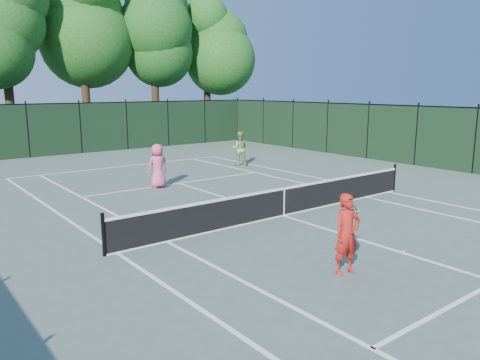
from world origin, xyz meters
TOP-DOWN VIEW (x-y plane):
  - ground at (0.00, 0.00)m, footprint 90.00×90.00m
  - sideline_doubles_left at (-5.49, 0.00)m, footprint 0.10×23.77m
  - sideline_doubles_right at (5.49, 0.00)m, footprint 0.10×23.77m
  - sideline_singles_left at (-4.12, 0.00)m, footprint 0.10×23.77m
  - sideline_singles_right at (4.12, 0.00)m, footprint 0.10×23.77m
  - baseline_far at (0.00, 11.88)m, footprint 10.97×0.10m
  - service_line_far at (0.00, 6.40)m, footprint 8.23×0.10m
  - center_service_line at (0.00, 0.00)m, footprint 0.10×12.80m
  - tennis_net at (0.00, 0.00)m, footprint 11.69×0.09m
  - fence_far at (0.00, 18.00)m, footprint 24.00×0.05m
  - fence_right at (12.00, 0.00)m, footprint 0.05×36.00m
  - tree_2 at (-3.00, 21.80)m, footprint 6.00×6.00m
  - tree_3 at (2.00, 22.30)m, footprint 7.00×7.00m
  - tree_4 at (7.00, 21.60)m, footprint 6.20×6.20m
  - tree_5 at (12.00, 22.10)m, footprint 5.80×5.80m
  - coach at (-2.08, -4.18)m, footprint 1.00×0.58m
  - player_pink at (-1.08, 6.17)m, footprint 0.89×0.61m
  - player_green at (4.82, 8.47)m, footprint 1.08×1.04m
  - loose_ball_midcourt at (-0.01, -4.25)m, footprint 0.07×0.07m

SIDE VIEW (x-z plane):
  - ground at x=0.00m, z-range 0.00..0.00m
  - sideline_doubles_left at x=-5.49m, z-range 0.00..0.01m
  - sideline_doubles_right at x=5.49m, z-range 0.00..0.01m
  - sideline_singles_left at x=-4.12m, z-range 0.00..0.01m
  - sideline_singles_right at x=4.12m, z-range 0.00..0.01m
  - baseline_far at x=0.00m, z-range 0.00..0.01m
  - service_line_far at x=0.00m, z-range 0.00..0.01m
  - center_service_line at x=0.00m, z-range 0.00..0.01m
  - loose_ball_midcourt at x=-0.01m, z-range 0.00..0.07m
  - tennis_net at x=0.00m, z-range -0.05..1.01m
  - player_green at x=4.82m, z-range 0.00..1.75m
  - coach at x=-2.08m, z-range 0.00..1.76m
  - player_pink at x=-1.08m, z-range 0.00..1.76m
  - fence_far at x=0.00m, z-range 0.00..3.00m
  - fence_right at x=12.00m, z-range 0.00..3.00m
  - tree_5 at x=12.00m, z-range 1.59..13.82m
  - tree_2 at x=-3.00m, z-range 1.53..13.93m
  - tree_4 at x=7.00m, z-range 1.66..14.63m
  - tree_3 at x=2.00m, z-range 1.78..16.23m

